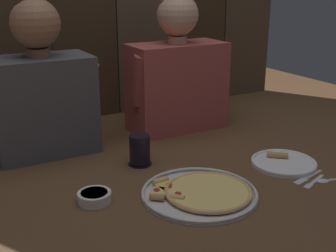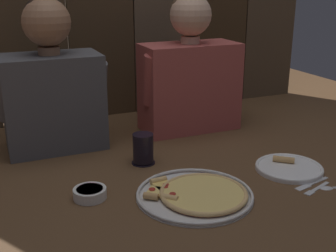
{
  "view_description": "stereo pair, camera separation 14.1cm",
  "coord_description": "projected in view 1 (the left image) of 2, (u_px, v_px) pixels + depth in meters",
  "views": [
    {
      "loc": [
        -0.64,
        -1.07,
        0.63
      ],
      "look_at": [
        0.01,
        0.1,
        0.18
      ],
      "focal_mm": 46.31,
      "sensor_mm": 36.0,
      "label": 1
    },
    {
      "loc": [
        -0.52,
        -1.13,
        0.63
      ],
      "look_at": [
        0.01,
        0.1,
        0.18
      ],
      "focal_mm": 46.31,
      "sensor_mm": 36.0,
      "label": 2
    }
  ],
  "objects": [
    {
      "name": "table_knife",
      "position": [
        309.0,
        177.0,
        1.46
      ],
      "size": [
        0.16,
        0.05,
        0.01
      ],
      "color": "silver",
      "rests_on": "ground"
    },
    {
      "name": "table_fork",
      "position": [
        314.0,
        182.0,
        1.42
      ],
      "size": [
        0.13,
        0.06,
        0.01
      ],
      "color": "silver",
      "rests_on": "ground"
    },
    {
      "name": "diner_right",
      "position": [
        177.0,
        71.0,
        1.87
      ],
      "size": [
        0.45,
        0.2,
        0.59
      ],
      "color": "#AD4C47",
      "rests_on": "ground"
    },
    {
      "name": "table_spoon",
      "position": [
        329.0,
        179.0,
        1.44
      ],
      "size": [
        0.14,
        0.06,
        0.01
      ],
      "color": "silver",
      "rests_on": "ground"
    },
    {
      "name": "ground_plane",
      "position": [
        181.0,
        188.0,
        1.38
      ],
      "size": [
        3.2,
        3.2,
        0.0
      ],
      "primitive_type": "plane",
      "color": "brown"
    },
    {
      "name": "dinner_plate",
      "position": [
        283.0,
        162.0,
        1.56
      ],
      "size": [
        0.23,
        0.23,
        0.03
      ],
      "color": "white",
      "rests_on": "ground"
    },
    {
      "name": "diner_left",
      "position": [
        41.0,
        86.0,
        1.6
      ],
      "size": [
        0.41,
        0.23,
        0.58
      ],
      "color": "#4C4C51",
      "rests_on": "ground"
    },
    {
      "name": "drinking_glass",
      "position": [
        140.0,
        150.0,
        1.55
      ],
      "size": [
        0.09,
        0.09,
        0.11
      ],
      "color": "black",
      "rests_on": "ground"
    },
    {
      "name": "pizza_tray",
      "position": [
        202.0,
        192.0,
        1.34
      ],
      "size": [
        0.36,
        0.36,
        0.03
      ],
      "color": "silver",
      "rests_on": "ground"
    },
    {
      "name": "dipping_bowl",
      "position": [
        94.0,
        197.0,
        1.29
      ],
      "size": [
        0.1,
        0.1,
        0.03
      ],
      "color": "white",
      "rests_on": "ground"
    }
  ]
}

